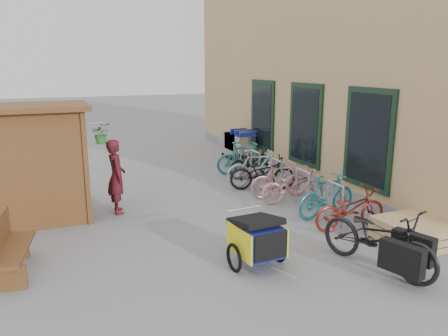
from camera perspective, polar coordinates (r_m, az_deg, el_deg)
name	(u,v)px	position (r m, az deg, el deg)	size (l,w,h in m)	color
ground	(230,240)	(8.19, 0.76, -9.39)	(80.00, 80.00, 0.00)	gray
building	(364,54)	(14.85, 17.80, 13.98)	(6.07, 13.00, 7.00)	tan
kiosk	(31,147)	(9.56, -23.86, 2.48)	(2.49, 1.65, 2.40)	brown
bike_rack	(277,173)	(11.05, 6.88, -0.63)	(0.05, 5.35, 0.86)	#A5A8AD
pallet_stack	(413,233)	(8.67, 23.43, -7.75)	(1.00, 1.20, 0.40)	tan
bench	(8,246)	(7.54, -26.42, -9.16)	(0.63, 1.47, 0.90)	brown
shopping_carts	(237,141)	(14.84, 1.75, 3.51)	(0.61, 1.68, 1.09)	silver
child_trailer	(257,237)	(7.06, 4.32, -9.01)	(0.91, 1.50, 0.88)	navy
cargo_bike	(380,239)	(7.31, 19.67, -8.69)	(1.24, 2.12, 1.05)	black
person_kiosk	(116,176)	(9.71, -13.88, -1.08)	(0.59, 0.39, 1.62)	maroon
bike_0	(350,209)	(8.95, 16.17, -5.12)	(0.55, 1.57, 0.83)	maroon
bike_1	(327,196)	(9.50, 13.28, -3.52)	(0.44, 1.56, 0.94)	teal
bike_2	(293,185)	(10.33, 9.02, -2.27)	(0.55, 1.58, 0.83)	#CD848A
bike_3	(280,179)	(10.67, 7.32, -1.49)	(0.43, 1.51, 0.91)	#CD848A
bike_4	(263,173)	(11.32, 5.07, -0.61)	(0.59, 1.70, 0.89)	black
bike_5	(257,168)	(11.54, 4.39, -0.04)	(0.47, 1.67, 1.00)	#B5B6BB
bike_6	(252,162)	(12.62, 3.69, 0.81)	(0.58, 1.65, 0.87)	black
bike_7	(244,158)	(12.88, 2.56, 1.32)	(0.46, 1.62, 0.97)	teal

